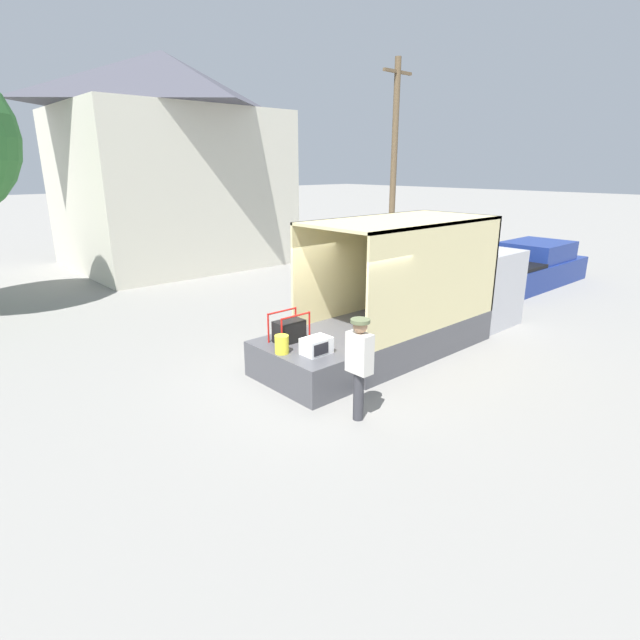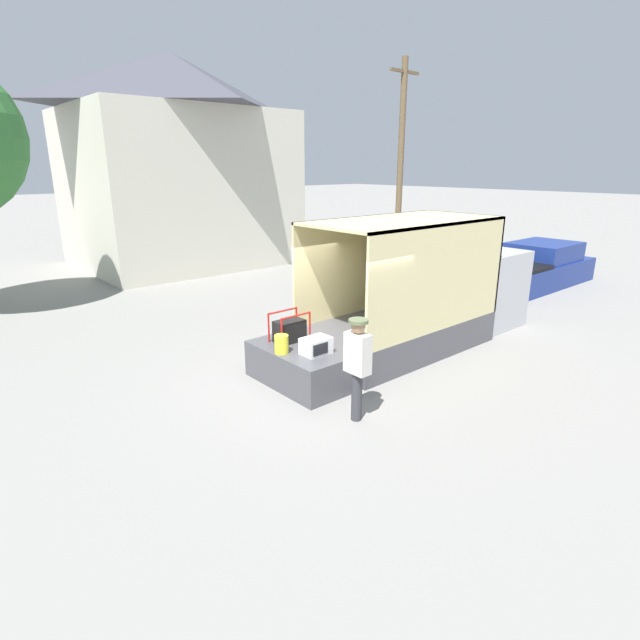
{
  "view_description": "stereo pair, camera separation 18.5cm",
  "coord_description": "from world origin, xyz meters",
  "px_view_note": "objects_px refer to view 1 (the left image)",
  "views": [
    {
      "loc": [
        -6.52,
        -7.08,
        4.15
      ],
      "look_at": [
        -0.35,
        -0.2,
        1.29
      ],
      "focal_mm": 28.0,
      "sensor_mm": 36.0,
      "label": 1
    },
    {
      "loc": [
        -6.38,
        -7.2,
        4.15
      ],
      "look_at": [
        -0.35,
        -0.2,
        1.29
      ],
      "focal_mm": 28.0,
      "sensor_mm": 36.0,
      "label": 2
    }
  ],
  "objects_px": {
    "portable_generator": "(290,330)",
    "worker_person": "(359,359)",
    "utility_pole": "(394,158)",
    "microwave": "(316,346)",
    "pickup_truck_blue": "(528,268)",
    "box_truck": "(434,302)",
    "orange_bucket": "(282,344)"
  },
  "relations": [
    {
      "from": "box_truck",
      "to": "utility_pole",
      "type": "relative_size",
      "value": 0.73
    },
    {
      "from": "utility_pole",
      "to": "orange_bucket",
      "type": "bearing_deg",
      "value": -147.14
    },
    {
      "from": "worker_person",
      "to": "utility_pole",
      "type": "xyz_separation_m",
      "value": [
        12.86,
        10.27,
        3.38
      ]
    },
    {
      "from": "utility_pole",
      "to": "worker_person",
      "type": "bearing_deg",
      "value": -141.4
    },
    {
      "from": "orange_bucket",
      "to": "worker_person",
      "type": "height_order",
      "value": "worker_person"
    },
    {
      "from": "microwave",
      "to": "worker_person",
      "type": "bearing_deg",
      "value": -100.75
    },
    {
      "from": "microwave",
      "to": "pickup_truck_blue",
      "type": "distance_m",
      "value": 11.75
    },
    {
      "from": "box_truck",
      "to": "portable_generator",
      "type": "xyz_separation_m",
      "value": [
        -4.27,
        0.46,
        0.09
      ]
    },
    {
      "from": "orange_bucket",
      "to": "worker_person",
      "type": "distance_m",
      "value": 1.85
    },
    {
      "from": "box_truck",
      "to": "pickup_truck_blue",
      "type": "relative_size",
      "value": 1.15
    },
    {
      "from": "portable_generator",
      "to": "worker_person",
      "type": "bearing_deg",
      "value": -98.51
    },
    {
      "from": "microwave",
      "to": "orange_bucket",
      "type": "relative_size",
      "value": 1.54
    },
    {
      "from": "microwave",
      "to": "utility_pole",
      "type": "relative_size",
      "value": 0.06
    },
    {
      "from": "worker_person",
      "to": "pickup_truck_blue",
      "type": "distance_m",
      "value": 12.27
    },
    {
      "from": "orange_bucket",
      "to": "microwave",
      "type": "bearing_deg",
      "value": -44.42
    },
    {
      "from": "box_truck",
      "to": "worker_person",
      "type": "relative_size",
      "value": 3.54
    },
    {
      "from": "box_truck",
      "to": "orange_bucket",
      "type": "relative_size",
      "value": 17.89
    },
    {
      "from": "microwave",
      "to": "portable_generator",
      "type": "height_order",
      "value": "portable_generator"
    },
    {
      "from": "worker_person",
      "to": "box_truck",
      "type": "bearing_deg",
      "value": 21.44
    },
    {
      "from": "portable_generator",
      "to": "pickup_truck_blue",
      "type": "xyz_separation_m",
      "value": [
        11.56,
        0.7,
        -0.35
      ]
    },
    {
      "from": "box_truck",
      "to": "utility_pole",
      "type": "xyz_separation_m",
      "value": [
        8.25,
        8.46,
        3.6
      ]
    },
    {
      "from": "orange_bucket",
      "to": "utility_pole",
      "type": "bearing_deg",
      "value": 32.86
    },
    {
      "from": "worker_person",
      "to": "utility_pole",
      "type": "relative_size",
      "value": 0.21
    },
    {
      "from": "worker_person",
      "to": "pickup_truck_blue",
      "type": "relative_size",
      "value": 0.32
    },
    {
      "from": "worker_person",
      "to": "microwave",
      "type": "bearing_deg",
      "value": 79.25
    },
    {
      "from": "portable_generator",
      "to": "microwave",
      "type": "bearing_deg",
      "value": -95.07
    },
    {
      "from": "box_truck",
      "to": "pickup_truck_blue",
      "type": "xyz_separation_m",
      "value": [
        7.29,
        1.16,
        -0.27
      ]
    },
    {
      "from": "portable_generator",
      "to": "worker_person",
      "type": "relative_size",
      "value": 0.42
    },
    {
      "from": "box_truck",
      "to": "microwave",
      "type": "xyz_separation_m",
      "value": [
        -4.35,
        -0.44,
        0.02
      ]
    },
    {
      "from": "orange_bucket",
      "to": "pickup_truck_blue",
      "type": "bearing_deg",
      "value": 5.4
    },
    {
      "from": "microwave",
      "to": "pickup_truck_blue",
      "type": "relative_size",
      "value": 0.1
    },
    {
      "from": "utility_pole",
      "to": "box_truck",
      "type": "bearing_deg",
      "value": -134.3
    }
  ]
}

